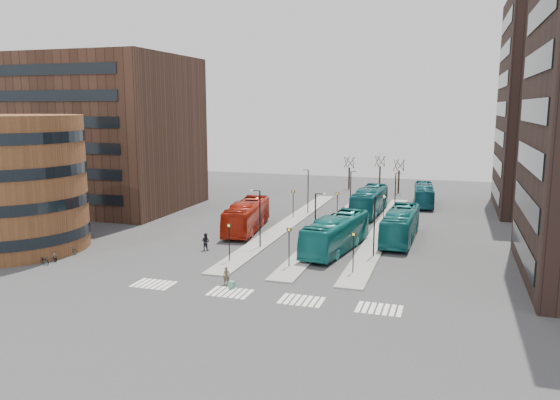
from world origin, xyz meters
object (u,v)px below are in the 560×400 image
(teal_bus_b, at_px, (370,201))
(traveller, at_px, (226,276))
(teal_bus_d, at_px, (424,195))
(commuter_c, at_px, (314,245))
(commuter_b, at_px, (320,247))
(bicycle_mid, at_px, (53,256))
(red_bus, at_px, (247,216))
(teal_bus_c, at_px, (400,225))
(bicycle_near, at_px, (44,260))
(teal_bus_a, at_px, (336,233))
(suitcase, at_px, (232,285))
(bicycle_far, at_px, (68,251))
(commuter_a, at_px, (206,242))

(teal_bus_b, bearing_deg, traveller, -99.44)
(teal_bus_d, relative_size, commuter_c, 7.69)
(commuter_b, relative_size, bicycle_mid, 0.90)
(red_bus, relative_size, teal_bus_d, 1.12)
(teal_bus_c, distance_m, bicycle_near, 37.18)
(teal_bus_c, bearing_deg, teal_bus_a, -131.76)
(teal_bus_c, relative_size, commuter_b, 8.14)
(commuter_c, bearing_deg, teal_bus_a, 158.81)
(bicycle_mid, bearing_deg, suitcase, -71.93)
(teal_bus_a, distance_m, teal_bus_b, 20.76)
(red_bus, bearing_deg, commuter_b, -43.18)
(teal_bus_a, bearing_deg, bicycle_far, -149.96)
(red_bus, xyz_separation_m, commuter_b, (10.97, -7.93, -1.01))
(red_bus, relative_size, commuter_a, 7.01)
(teal_bus_b, bearing_deg, teal_bus_a, -89.23)
(teal_bus_d, relative_size, traveller, 7.51)
(commuter_b, distance_m, bicycle_mid, 26.30)
(teal_bus_c, height_order, bicycle_mid, teal_bus_c)
(bicycle_mid, bearing_deg, teal_bus_a, -39.85)
(teal_bus_b, xyz_separation_m, traveller, (-6.95, -34.48, -1.08))
(teal_bus_c, distance_m, commuter_a, 21.68)
(teal_bus_b, height_order, teal_bus_c, teal_bus_b)
(red_bus, distance_m, bicycle_mid, 22.47)
(teal_bus_b, distance_m, bicycle_near, 42.88)
(teal_bus_c, xyz_separation_m, teal_bus_d, (1.32, 23.80, -0.19))
(teal_bus_a, bearing_deg, traveller, -106.88)
(teal_bus_b, distance_m, teal_bus_c, 15.43)
(teal_bus_b, height_order, bicycle_mid, teal_bus_b)
(teal_bus_a, height_order, bicycle_near, teal_bus_a)
(bicycle_near, bearing_deg, commuter_b, -43.14)
(suitcase, height_order, red_bus, red_bus)
(bicycle_near, relative_size, bicycle_mid, 0.91)
(commuter_b, height_order, bicycle_near, commuter_b)
(red_bus, relative_size, teal_bus_b, 0.97)
(teal_bus_d, bearing_deg, bicycle_mid, -131.95)
(red_bus, height_order, bicycle_near, red_bus)
(suitcase, xyz_separation_m, commuter_c, (3.71, 13.15, 0.44))
(traveller, xyz_separation_m, bicycle_mid, (-18.96, 1.50, -0.24))
(teal_bus_d, relative_size, bicycle_far, 6.30)
(teal_bus_c, xyz_separation_m, commuter_b, (-7.21, -8.45, -1.00))
(teal_bus_b, xyz_separation_m, bicycle_mid, (-25.91, -32.99, -1.32))
(teal_bus_a, xyz_separation_m, commuter_c, (-2.02, -1.30, -1.08))
(bicycle_mid, bearing_deg, teal_bus_d, -13.21)
(traveller, bearing_deg, teal_bus_a, 48.33)
(teal_bus_d, bearing_deg, commuter_a, -124.97)
(suitcase, relative_size, teal_bus_d, 0.05)
(red_bus, height_order, teal_bus_c, red_bus)
(teal_bus_b, bearing_deg, commuter_c, -94.37)
(teal_bus_a, height_order, commuter_c, teal_bus_a)
(suitcase, bearing_deg, red_bus, 127.13)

